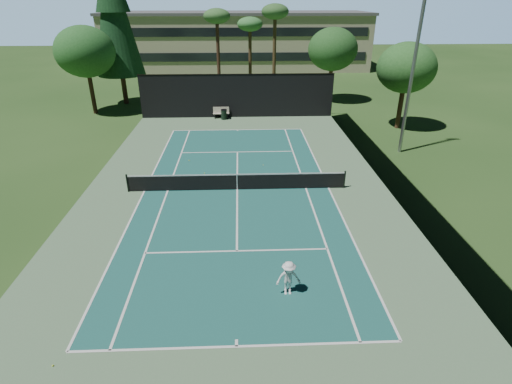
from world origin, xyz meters
TOP-DOWN VIEW (x-y plane):
  - ground at (0.00, 0.00)m, footprint 160.00×160.00m
  - apron_slab at (0.00, 0.00)m, footprint 18.00×32.00m
  - court_surface at (0.00, 0.00)m, footprint 10.97×23.77m
  - court_lines at (0.00, 0.00)m, footprint 11.07×23.87m
  - tennis_net at (0.00, 0.00)m, footprint 12.90×0.10m
  - fence at (0.00, 0.06)m, footprint 18.04×32.05m
  - player at (1.98, -9.33)m, footprint 0.97×0.59m
  - tennis_ball_a at (-5.70, -12.42)m, footprint 0.06×0.06m
  - tennis_ball_b at (-2.12, 2.49)m, footprint 0.07×0.07m
  - tennis_ball_c at (1.76, 3.74)m, footprint 0.06×0.06m
  - tennis_ball_d at (-3.37, 4.77)m, footprint 0.08×0.08m
  - park_bench at (-1.54, 15.79)m, footprint 1.50×0.45m
  - trash_bin at (-1.26, 15.26)m, footprint 0.56×0.56m
  - pine_tree at (-12.00, 22.00)m, footprint 4.80×4.80m
  - palm_a at (-2.00, 24.00)m, footprint 2.80×2.80m
  - palm_b at (1.50, 26.00)m, footprint 2.80×2.80m
  - palm_c at (4.00, 23.00)m, footprint 2.80×2.80m
  - decid_tree_a at (10.00, 22.00)m, footprint 5.12×5.12m
  - decid_tree_b at (14.00, 12.00)m, footprint 4.80×4.80m
  - decid_tree_c at (-14.00, 18.00)m, footprint 5.44×5.44m
  - campus_building at (0.00, 45.98)m, footprint 40.50×12.50m
  - light_pole at (12.00, 6.00)m, footprint 0.90×0.25m

SIDE VIEW (x-z plane):
  - ground at x=0.00m, z-range 0.00..0.00m
  - apron_slab at x=0.00m, z-range 0.00..0.01m
  - court_surface at x=0.00m, z-range 0.01..0.02m
  - court_lines at x=0.00m, z-range 0.02..0.02m
  - tennis_ball_c at x=1.76m, z-range 0.00..0.06m
  - tennis_ball_a at x=-5.70m, z-range 0.00..0.06m
  - tennis_ball_b at x=-2.12m, z-range 0.00..0.07m
  - tennis_ball_d at x=-3.37m, z-range 0.00..0.08m
  - trash_bin at x=-1.26m, z-range 0.01..0.95m
  - park_bench at x=-1.54m, z-range 0.03..1.06m
  - tennis_net at x=0.00m, z-range 0.01..1.11m
  - player at x=1.98m, z-range 0.00..1.46m
  - fence at x=0.00m, z-range -0.01..4.02m
  - campus_building at x=0.00m, z-range 0.06..8.36m
  - decid_tree_b at x=14.00m, z-range 1.51..8.65m
  - decid_tree_a at x=10.00m, z-range 1.61..9.23m
  - decid_tree_c at x=-14.00m, z-range 1.72..9.81m
  - light_pole at x=12.00m, z-range 0.35..12.57m
  - palm_b at x=1.50m, z-range 3.15..11.57m
  - palm_a at x=-2.00m, z-range 3.53..12.85m
  - palm_c at x=4.00m, z-range 3.72..13.49m
  - pine_tree at x=-12.00m, z-range 2.05..17.05m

